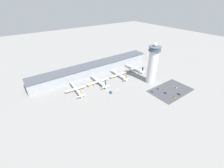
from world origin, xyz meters
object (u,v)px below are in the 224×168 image
at_px(control_tower, 153,64).
at_px(car_blue_compact, 158,89).
at_px(airplane_gate_delta, 134,68).
at_px(car_silver_sedan, 175,87).
at_px(car_red_hatchback, 152,92).
at_px(car_black_suv, 173,97).
at_px(service_truck_catering, 111,92).
at_px(airplane_gate_bravo, 99,81).
at_px(airplane_gate_alpha, 76,89).
at_px(service_truck_fuel, 91,85).
at_px(airplane_gate_charlie, 119,75).
at_px(car_grey_coupe, 165,93).
at_px(car_maroon_suv, 179,94).

relative_size(control_tower, car_blue_compact, 14.47).
bearing_deg(car_blue_compact, airplane_gate_delta, 77.01).
distance_m(car_silver_sedan, car_red_hatchback, 40.62).
relative_size(airplane_gate_delta, car_black_suv, 9.36).
bearing_deg(service_truck_catering, control_tower, -8.97).
xyz_separation_m(service_truck_catering, car_blue_compact, (64.46, -33.45, -0.46)).
bearing_deg(airplane_gate_bravo, airplane_gate_alpha, 178.91).
height_order(airplane_gate_alpha, airplane_gate_delta, airplane_gate_delta).
relative_size(service_truck_fuel, car_blue_compact, 1.39).
relative_size(car_silver_sedan, car_blue_compact, 1.04).
distance_m(car_silver_sedan, car_blue_compact, 27.78).
distance_m(airplane_gate_bravo, service_truck_catering, 33.20).
xyz_separation_m(airplane_gate_bravo, airplane_gate_charlie, (40.92, 0.39, -0.50)).
relative_size(service_truck_catering, car_black_suv, 1.36).
distance_m(airplane_gate_delta, service_truck_fuel, 94.59).
bearing_deg(car_grey_coupe, airplane_gate_alpha, 141.83).
bearing_deg(car_blue_compact, car_black_suv, -91.11).
distance_m(airplane_gate_alpha, car_grey_coupe, 130.29).
distance_m(car_grey_coupe, car_silver_sedan, 25.66).
relative_size(airplane_gate_charlie, car_blue_compact, 9.71).
relative_size(airplane_gate_bravo, service_truck_catering, 7.04).
relative_size(control_tower, car_silver_sedan, 13.89).
relative_size(airplane_gate_bravo, airplane_gate_charlie, 0.99).
bearing_deg(airplane_gate_alpha, airplane_gate_bravo, -1.09).
bearing_deg(airplane_gate_delta, service_truck_fuel, -179.25).
xyz_separation_m(control_tower, car_black_suv, (-7.04, -48.81, -30.93)).
xyz_separation_m(control_tower, service_truck_fuel, (-84.87, 46.71, -30.43)).
distance_m(airplane_gate_alpha, car_maroon_suv, 148.90).
xyz_separation_m(car_maroon_suv, car_black_suv, (-12.74, 0.01, 0.00)).
height_order(airplane_gate_alpha, car_grey_coupe, airplane_gate_alpha).
height_order(airplane_gate_bravo, car_blue_compact, airplane_gate_bravo).
relative_size(airplane_gate_bravo, car_silver_sedan, 9.25).
bearing_deg(airplane_gate_alpha, car_silver_sedan, -31.99).
bearing_deg(service_truck_catering, car_blue_compact, -27.43).
relative_size(airplane_gate_alpha, car_grey_coupe, 9.99).
xyz_separation_m(airplane_gate_charlie, car_black_suv, (23.45, -93.39, -3.70)).
height_order(car_silver_sedan, car_black_suv, car_black_suv).
height_order(airplane_gate_charlie, service_truck_catering, airplane_gate_charlie).
distance_m(airplane_gate_delta, car_black_suv, 98.26).
xyz_separation_m(airplane_gate_alpha, service_truck_catering, (38.93, -33.72, -3.47)).
bearing_deg(car_blue_compact, car_grey_coupe, -94.31).
xyz_separation_m(control_tower, airplane_gate_charlie, (-30.49, 44.57, -27.23)).
xyz_separation_m(control_tower, car_silver_sedan, (18.13, -35.07, -30.96)).
height_order(airplane_gate_alpha, car_silver_sedan, airplane_gate_alpha).
height_order(airplane_gate_charlie, car_red_hatchback, airplane_gate_charlie).
height_order(car_grey_coupe, car_silver_sedan, car_grey_coupe).
xyz_separation_m(airplane_gate_alpha, airplane_gate_bravo, (38.51, -0.73, 0.29)).
distance_m(airplane_gate_charlie, car_silver_sedan, 93.38).
bearing_deg(service_truck_catering, airplane_gate_bravo, 90.73).
bearing_deg(service_truck_catering, car_maroon_suv, -38.05).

